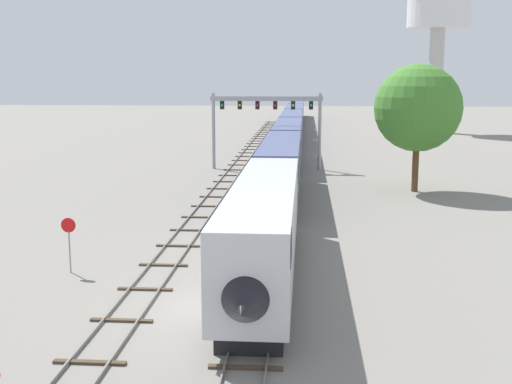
% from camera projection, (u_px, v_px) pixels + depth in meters
% --- Properties ---
extents(ground_plane, '(400.00, 400.00, 0.00)m').
position_uv_depth(ground_plane, '(213.00, 307.00, 28.41)').
color(ground_plane, gray).
extents(track_main, '(2.60, 200.00, 0.16)m').
position_uv_depth(track_main, '(290.00, 151.00, 87.16)').
color(track_main, slate).
rests_on(track_main, ground).
extents(track_near, '(2.60, 160.00, 0.16)m').
position_uv_depth(track_near, '(233.00, 172.00, 67.93)').
color(track_near, slate).
rests_on(track_near, ground).
extents(passenger_train, '(3.04, 150.19, 4.80)m').
position_uv_depth(passenger_train, '(292.00, 127.00, 95.44)').
color(passenger_train, silver).
rests_on(passenger_train, ground).
extents(signal_gantry, '(12.10, 0.49, 8.22)m').
position_uv_depth(signal_gantry, '(266.00, 113.00, 69.85)').
color(signal_gantry, '#999BA0').
rests_on(signal_gantry, ground).
extents(water_tower, '(11.15, 11.15, 24.72)m').
position_uv_depth(water_tower, '(438.00, 20.00, 114.55)').
color(water_tower, beige).
rests_on(water_tower, ground).
extents(stop_sign, '(0.76, 0.08, 2.88)m').
position_uv_depth(stop_sign, '(69.00, 237.00, 33.07)').
color(stop_sign, gray).
rests_on(stop_sign, ground).
extents(trackside_tree_left, '(7.52, 7.52, 11.05)m').
position_uv_depth(trackside_tree_left, '(418.00, 108.00, 55.79)').
color(trackside_tree_left, brown).
rests_on(trackside_tree_left, ground).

